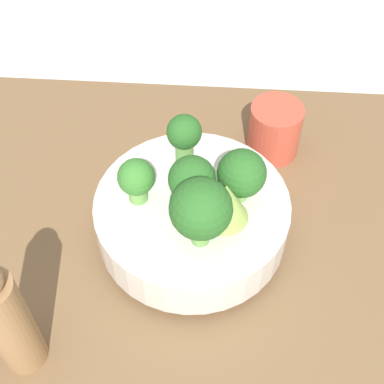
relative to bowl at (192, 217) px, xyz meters
The scene contains 11 objects.
ground_plane 0.08m from the bowl, 19.08° to the left, with size 6.00×6.00×0.00m, color silver.
table 0.06m from the bowl, 19.08° to the left, with size 1.03×0.65×0.03m.
bowl is the anchor object (origin of this frame).
broccoli_floret_center 0.07m from the bowl, 123.69° to the right, with size 0.06×0.06×0.07m.
broccoli_floret_front 0.11m from the bowl, 78.12° to the right, with size 0.05×0.05×0.08m.
romanesco_piece_far 0.09m from the bowl, 139.40° to the left, with size 0.06×0.06×0.08m.
broccoli_floret_left 0.10m from the bowl, 168.45° to the right, with size 0.06×0.06×0.08m.
broccoli_floret_back 0.11m from the bowl, 103.80° to the left, with size 0.07×0.07×0.10m.
broccoli_floret_right 0.10m from the bowl, ahead, with size 0.05×0.05×0.06m.
cup 0.20m from the bowl, 123.22° to the right, with size 0.08×0.08×0.08m.
pepper_mill 0.26m from the bowl, 45.10° to the left, with size 0.05×0.05×0.19m.
Camera 1 is at (-0.05, 0.40, 0.63)m, focal length 50.00 mm.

